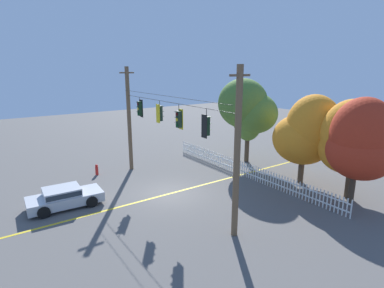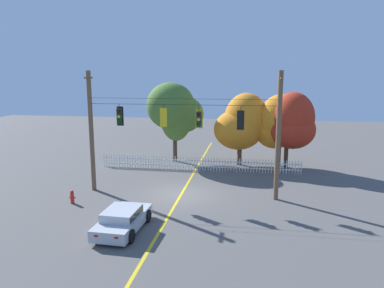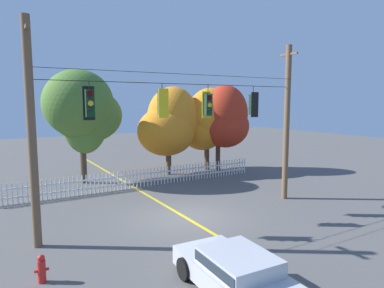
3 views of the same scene
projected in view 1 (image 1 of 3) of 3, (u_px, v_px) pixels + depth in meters
ground at (170, 194)px, 18.98m from camera, size 80.00×80.00×0.00m
lane_centerline_stripe at (170, 194)px, 18.97m from camera, size 0.16×36.00×0.01m
signal_support_span at (169, 132)px, 18.02m from camera, size 12.10×1.10×7.80m
traffic_signal_northbound_secondary at (140, 108)px, 20.94m from camera, size 0.43×0.38×1.40m
traffic_signal_southbound_primary at (160, 113)px, 18.64m from camera, size 0.43×0.38×1.37m
traffic_signal_northbound_primary at (179, 119)px, 16.92m from camera, size 0.43×0.38×1.44m
traffic_signal_eastbound_side at (206, 126)px, 14.88m from camera, size 0.43×0.38×1.45m
white_picket_fence at (243, 169)px, 21.99m from camera, size 15.94×0.06×1.07m
autumn_maple_near_fence at (247, 109)px, 24.44m from camera, size 4.83×4.25×6.91m
autumn_maple_mid at (308, 133)px, 19.97m from camera, size 4.49×3.63×6.06m
autumn_oak_far_east at (350, 141)px, 17.54m from camera, size 3.89×3.42×6.01m
autumn_maple_far_west at (361, 143)px, 16.21m from camera, size 3.59×3.09×6.21m
parked_car at (64, 197)px, 17.03m from camera, size 2.04×4.05×1.15m
fire_hydrant at (97, 170)px, 22.28m from camera, size 0.38×0.22×0.81m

